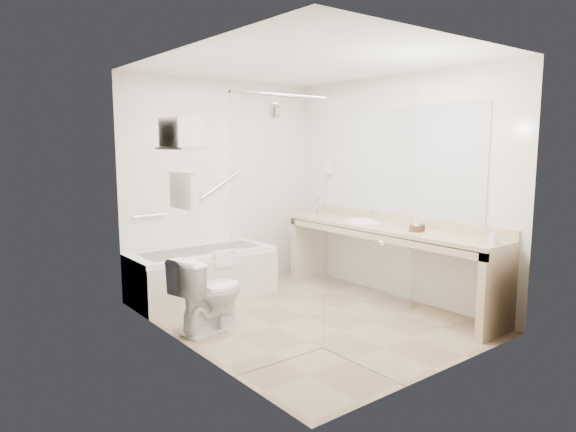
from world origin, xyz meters
TOP-DOWN VIEW (x-y plane):
  - floor at (0.00, 0.00)m, footprint 3.20×3.20m
  - ceiling at (0.00, 0.00)m, footprint 2.60×3.20m
  - wall_back at (0.00, 1.60)m, footprint 2.60×0.10m
  - wall_front at (0.00, -1.60)m, footprint 2.60×0.10m
  - wall_left at (-1.30, 0.00)m, footprint 0.10×3.20m
  - wall_right at (1.30, 0.00)m, footprint 0.10×3.20m
  - bathtub at (-0.50, 1.24)m, footprint 1.60×0.73m
  - grab_bar_short at (-0.95, 1.56)m, footprint 0.40×0.03m
  - grab_bar_long at (-0.05, 1.56)m, footprint 0.53×0.03m
  - shower_enclosure at (-0.63, -0.93)m, footprint 0.96×0.91m
  - towel_shelf at (-1.17, 0.35)m, footprint 0.24×0.55m
  - vanity_counter at (1.02, -0.15)m, footprint 0.55×2.70m
  - sink at (1.05, 0.25)m, footprint 0.40×0.52m
  - faucet at (1.20, 0.25)m, footprint 0.03×0.03m
  - mirror at (1.29, -0.15)m, footprint 0.02×2.00m
  - hairdryer_unit at (1.25, 1.05)m, footprint 0.08×0.10m
  - toilet at (-0.95, 0.28)m, footprint 0.80×0.57m
  - amenity_basket at (1.03, -0.54)m, footprint 0.21×0.18m
  - soap_bottle_a at (1.02, -1.40)m, footprint 0.08×0.14m
  - soap_bottle_b at (1.01, -0.55)m, footprint 0.09×0.11m
  - water_bottle_left at (0.98, 1.10)m, footprint 0.06×0.06m
  - water_bottle_mid at (1.03, 1.04)m, footprint 0.06×0.06m
  - water_bottle_right at (1.09, 1.06)m, footprint 0.06×0.06m
  - drinking_glass_near at (0.87, 1.10)m, footprint 0.08×0.08m
  - drinking_glass_far at (0.95, 0.89)m, footprint 0.08×0.08m

SIDE VIEW (x-z plane):
  - floor at x=0.00m, z-range 0.00..0.00m
  - bathtub at x=-0.50m, z-range -0.02..0.57m
  - toilet at x=-0.95m, z-range 0.00..0.71m
  - vanity_counter at x=1.02m, z-range 0.17..1.12m
  - sink at x=1.05m, z-range 0.75..0.89m
  - soap_bottle_a at x=1.02m, z-range 0.85..0.91m
  - amenity_basket at x=1.03m, z-range 0.85..0.91m
  - drinking_glass_near at x=0.87m, z-range 0.85..0.93m
  - soap_bottle_b at x=1.01m, z-range 0.85..0.93m
  - drinking_glass_far at x=0.95m, z-range 0.85..0.94m
  - faucet at x=1.20m, z-range 0.86..1.00m
  - water_bottle_mid at x=1.03m, z-range 0.84..1.03m
  - water_bottle_left at x=0.98m, z-range 0.84..1.03m
  - water_bottle_right at x=1.09m, z-range 0.84..1.04m
  - grab_bar_short at x=-0.95m, z-range 0.93..0.96m
  - shower_enclosure at x=-0.63m, z-range 0.01..2.12m
  - wall_back at x=0.00m, z-range 0.00..2.50m
  - wall_front at x=0.00m, z-range 0.00..2.50m
  - wall_left at x=-1.30m, z-range 0.00..2.50m
  - wall_right at x=1.30m, z-range 0.00..2.50m
  - grab_bar_long at x=-0.05m, z-range 1.09..1.41m
  - hairdryer_unit at x=1.25m, z-range 1.36..1.54m
  - mirror at x=1.29m, z-range 0.95..2.15m
  - towel_shelf at x=-1.17m, z-range 1.35..2.16m
  - ceiling at x=0.00m, z-range 2.45..2.55m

